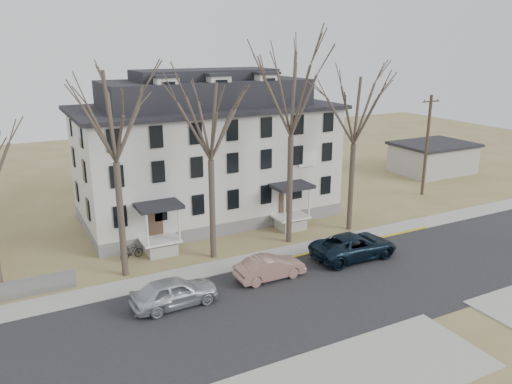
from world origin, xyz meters
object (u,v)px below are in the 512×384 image
bicycle_right (132,253)px  tree_mid_right (356,106)px  tree_center (292,88)px  tree_far_left (112,110)px  car_silver (175,293)px  utility_pole_far (427,145)px  tree_mid_left (210,116)px  bicycle_left (159,247)px  boarding_house (207,153)px  car_tan (270,268)px  car_navy (354,246)px

bicycle_right → tree_mid_right: bearing=-109.8°
tree_center → bicycle_right: size_ratio=8.84×
tree_far_left → car_silver: 10.94m
utility_pole_far → tree_mid_left: bearing=-169.9°
bicycle_right → bicycle_left: bearing=-94.9°
boarding_house → bicycle_right: 11.19m
tree_center → bicycle_left: bearing=165.4°
utility_pole_far → car_tan: bearing=-157.7°
tree_far_left → car_tan: 13.24m
tree_center → car_silver: size_ratio=3.04×
bicycle_left → car_silver: bearing=161.8°
car_tan → car_navy: bearing=-89.5°
car_tan → car_navy: car_navy is taller
tree_mid_right → utility_pole_far: tree_mid_right is taller
tree_center → tree_mid_right: size_ratio=1.15×
utility_pole_far → car_tan: utility_pole_far is taller
car_silver → bicycle_left: bearing=-12.2°
tree_center → car_tan: tree_center is taller
tree_far_left → bicycle_left: 10.58m
car_silver → car_tan: car_silver is taller
boarding_house → utility_pole_far: size_ratio=2.19×
boarding_house → car_silver: (-7.48, -13.33, -4.56)m
tree_center → utility_pole_far: size_ratio=1.55×
tree_mid_left → car_navy: bearing=-28.6°
car_tan → bicycle_right: size_ratio=2.67×
boarding_house → utility_pole_far: 20.88m
tree_center → boarding_house: bearing=110.2°
utility_pole_far → car_tan: (-21.70, -8.89, -4.17)m
tree_mid_right → tree_far_left: bearing=180.0°
tree_center → tree_mid_right: tree_center is taller
boarding_house → bicycle_right: size_ratio=12.51×
tree_mid_left → car_silver: (-4.48, -5.17, -8.78)m
tree_mid_left → tree_center: bearing=0.0°
tree_far_left → tree_mid_right: (17.50, 0.00, -0.74)m
car_navy → tree_far_left: bearing=73.5°
boarding_house → car_silver: boarding_house is taller
boarding_house → car_navy: boarding_house is taller
tree_center → bicycle_left: tree_center is taller
tree_far_left → tree_center: size_ratio=0.93×
bicycle_right → car_navy: bearing=-128.9°
car_tan → bicycle_left: size_ratio=2.55×
utility_pole_far → car_navy: utility_pole_far is taller
car_navy → car_silver: bearing=93.8°
tree_center → car_silver: (-10.48, -5.17, -10.26)m
boarding_house → bicycle_right: (-8.06, -6.05, -4.88)m
boarding_house → utility_pole_far: boarding_house is taller
utility_pole_far → bicycle_right: utility_pole_far is taller
tree_mid_right → bicycle_right: (-16.56, 2.10, -9.10)m
boarding_house → tree_mid_right: size_ratio=1.63×
boarding_house → bicycle_left: bearing=-136.4°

